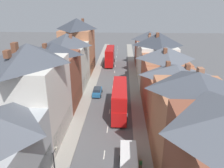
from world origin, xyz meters
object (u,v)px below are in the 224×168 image
Objects in this scene: double_decker_bus_lead at (110,56)px; delivery_van at (128,161)px; pedestrian_near_right at (141,164)px; double_decker_bus_mid_street at (120,99)px; car_near_blue at (97,91)px.

delivery_van is at bearing -83.95° from double_decker_bus_lead.
double_decker_bus_lead is 46.93m from pedestrian_near_right.
car_near_blue is (-4.89, 7.95, -1.98)m from double_decker_bus_mid_street.
pedestrian_near_right is at bearing -71.02° from car_near_blue.
double_decker_bus_lead reaches higher than pedestrian_near_right.
double_decker_bus_mid_street is at bearing 95.30° from delivery_van.
double_decker_bus_mid_street is 6.71× the size of pedestrian_near_right.
pedestrian_near_right is at bearing -79.09° from double_decker_bus_mid_street.
double_decker_bus_mid_street is at bearing -83.62° from double_decker_bus_lead.
pedestrian_near_right is at bearing -82.22° from double_decker_bus_lead.
double_decker_bus_mid_street is at bearing -58.41° from car_near_blue.
pedestrian_near_right is at bearing -5.73° from delivery_van.
double_decker_bus_lead is at bearing 96.38° from double_decker_bus_mid_street.
double_decker_bus_mid_street is 14.25m from delivery_van.
double_decker_bus_lead reaches higher than delivery_van.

